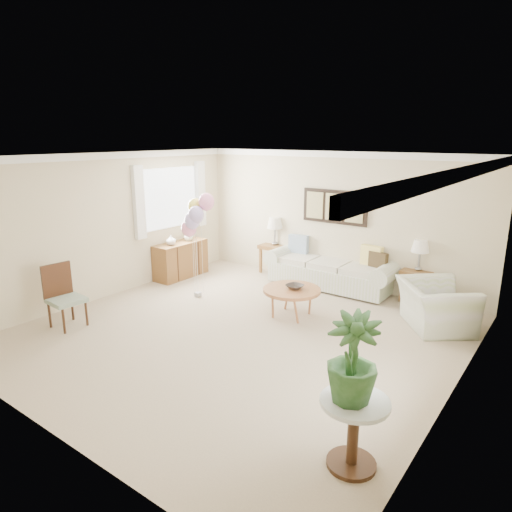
# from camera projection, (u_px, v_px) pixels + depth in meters

# --- Properties ---
(ground_plane) EXTENTS (6.00, 6.00, 0.00)m
(ground_plane) POSITION_uv_depth(u_px,v_px,m) (240.00, 333.00, 6.87)
(ground_plane) COLOR tan
(room_shell) EXTENTS (6.04, 6.04, 2.60)m
(room_shell) POSITION_uv_depth(u_px,v_px,m) (237.00, 225.00, 6.59)
(room_shell) COLOR beige
(room_shell) RESTS_ON ground
(wall_art_triptych) EXTENTS (1.35, 0.06, 0.65)m
(wall_art_triptych) POSITION_uv_depth(u_px,v_px,m) (334.00, 207.00, 8.79)
(wall_art_triptych) COLOR black
(wall_art_triptych) RESTS_ON ground
(sofa) EXTENTS (2.60, 0.97, 0.96)m
(sofa) POSITION_uv_depth(u_px,v_px,m) (333.00, 267.00, 8.94)
(sofa) COLOR silver
(sofa) RESTS_ON ground
(end_table_left) EXTENTS (0.56, 0.51, 0.62)m
(end_table_left) POSITION_uv_depth(u_px,v_px,m) (275.00, 249.00, 9.81)
(end_table_left) COLOR brown
(end_table_left) RESTS_ON ground
(end_table_right) EXTENTS (0.53, 0.48, 0.57)m
(end_table_right) POSITION_uv_depth(u_px,v_px,m) (418.00, 275.00, 8.09)
(end_table_right) COLOR brown
(end_table_right) RESTS_ON ground
(lamp_left) EXTENTS (0.34, 0.34, 0.60)m
(lamp_left) POSITION_uv_depth(u_px,v_px,m) (275.00, 224.00, 9.67)
(lamp_left) COLOR gray
(lamp_left) RESTS_ON end_table_left
(lamp_right) EXTENTS (0.31, 0.31, 0.55)m
(lamp_right) POSITION_uv_depth(u_px,v_px,m) (420.00, 247.00, 7.96)
(lamp_right) COLOR gray
(lamp_right) RESTS_ON end_table_right
(coffee_table) EXTENTS (0.94, 0.94, 0.48)m
(coffee_table) POSITION_uv_depth(u_px,v_px,m) (292.00, 291.00, 7.41)
(coffee_table) COLOR #9E673A
(coffee_table) RESTS_ON ground
(decor_bowl) EXTENTS (0.31, 0.31, 0.07)m
(decor_bowl) POSITION_uv_depth(u_px,v_px,m) (295.00, 287.00, 7.39)
(decor_bowl) COLOR #312A25
(decor_bowl) RESTS_ON coffee_table
(armchair) EXTENTS (1.42, 1.44, 0.71)m
(armchair) POSITION_uv_depth(u_px,v_px,m) (435.00, 306.00, 6.99)
(armchair) COLOR silver
(armchair) RESTS_ON ground
(side_table) EXTENTS (0.61, 0.61, 0.66)m
(side_table) POSITION_uv_depth(u_px,v_px,m) (354.00, 417.00, 3.98)
(side_table) COLOR silver
(side_table) RESTS_ON ground
(potted_plant) EXTENTS (0.53, 0.53, 0.80)m
(potted_plant) POSITION_uv_depth(u_px,v_px,m) (352.00, 358.00, 3.84)
(potted_plant) COLOR #1B4717
(potted_plant) RESTS_ON side_table
(accent_chair) EXTENTS (0.52, 0.52, 0.98)m
(accent_chair) POSITION_uv_depth(u_px,v_px,m) (63.00, 294.00, 7.02)
(accent_chair) COLOR gray
(accent_chair) RESTS_ON ground
(credenza) EXTENTS (0.46, 1.20, 0.74)m
(credenza) POSITION_uv_depth(u_px,v_px,m) (181.00, 260.00, 9.53)
(credenza) COLOR brown
(credenza) RESTS_ON ground
(vase_white) EXTENTS (0.24, 0.24, 0.20)m
(vase_white) POSITION_uv_depth(u_px,v_px,m) (171.00, 240.00, 9.19)
(vase_white) COLOR silver
(vase_white) RESTS_ON credenza
(vase_sage) EXTENTS (0.24, 0.24, 0.20)m
(vase_sage) POSITION_uv_depth(u_px,v_px,m) (189.00, 236.00, 9.58)
(vase_sage) COLOR silver
(vase_sage) RESTS_ON credenza
(balloon_cluster) EXTENTS (0.55, 0.49, 1.92)m
(balloon_cluster) POSITION_uv_depth(u_px,v_px,m) (196.00, 215.00, 8.01)
(balloon_cluster) COLOR gray
(balloon_cluster) RESTS_ON ground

